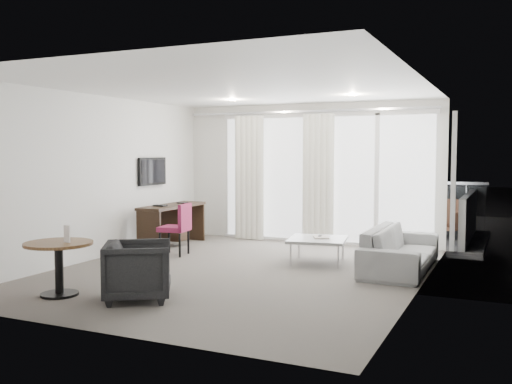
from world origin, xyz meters
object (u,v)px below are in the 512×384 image
at_px(coffee_table, 318,251).
at_px(sofa, 401,249).
at_px(desk, 173,225).
at_px(desk_chair, 174,229).
at_px(tub_armchair, 138,271).
at_px(round_table, 59,269).
at_px(rattan_chair_b, 446,219).
at_px(rattan_chair_a, 365,211).

xyz_separation_m(coffee_table, sofa, (1.25, 0.01, 0.11)).
distance_m(desk, desk_chair, 0.96).
bearing_deg(desk_chair, desk, 116.25).
bearing_deg(tub_armchair, desk_chair, -8.16).
xyz_separation_m(desk_chair, sofa, (3.62, 0.34, -0.12)).
relative_size(desk, round_table, 1.98).
bearing_deg(round_table, tub_armchair, 12.69).
height_order(round_table, rattan_chair_b, rattan_chair_b).
distance_m(desk, round_table, 3.70).
distance_m(round_table, rattan_chair_a, 7.15).
distance_m(round_table, tub_armchair, 1.00).
bearing_deg(sofa, desk_chair, 95.36).
bearing_deg(round_table, coffee_table, 55.49).
relative_size(coffee_table, sofa, 0.41).
xyz_separation_m(desk, desk_chair, (0.54, -0.79, 0.06)).
height_order(desk, rattan_chair_b, rattan_chair_b).
bearing_deg(round_table, rattan_chair_a, 73.74).
distance_m(desk, rattan_chair_b, 5.33).
distance_m(desk, coffee_table, 2.96).
height_order(coffee_table, sofa, sofa).
bearing_deg(rattan_chair_b, tub_armchair, -97.69).
relative_size(round_table, rattan_chair_a, 0.92).
xyz_separation_m(coffee_table, rattan_chair_b, (1.52, 3.42, 0.19)).
distance_m(tub_armchair, rattan_chair_b, 6.91).
bearing_deg(rattan_chair_a, tub_armchair, -104.31).
bearing_deg(rattan_chair_b, coffee_table, -98.54).
bearing_deg(rattan_chair_b, round_table, -103.85).
distance_m(tub_armchair, coffee_table, 3.18).
bearing_deg(desk, sofa, -6.24).
distance_m(desk_chair, sofa, 3.64).
bearing_deg(rattan_chair_a, sofa, -74.54).
height_order(tub_armchair, coffee_table, tub_armchair).
distance_m(round_table, coffee_table, 3.83).
xyz_separation_m(sofa, rattan_chair_a, (-1.42, 3.70, 0.13)).
bearing_deg(desk, desk_chair, -55.64).
height_order(desk, sofa, desk).
bearing_deg(desk, tub_armchair, -63.19).
xyz_separation_m(desk_chair, rattan_chair_a, (2.21, 4.04, 0.01)).
distance_m(sofa, rattan_chair_b, 3.42).
relative_size(tub_armchair, rattan_chair_b, 0.99).
bearing_deg(round_table, rattan_chair_b, 60.68).
xyz_separation_m(round_table, sofa, (3.42, 3.17, -0.01)).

